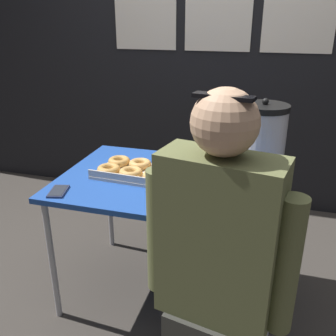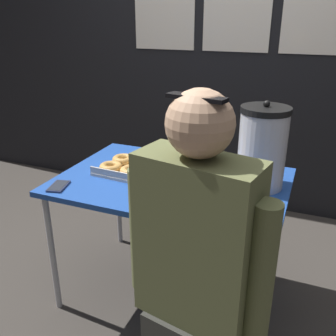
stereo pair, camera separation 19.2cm
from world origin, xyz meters
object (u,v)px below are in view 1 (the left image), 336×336
at_px(cell_phone, 58,191).
at_px(donut_box, 155,173).
at_px(person_seated, 216,279).
at_px(coffee_urn, 261,144).

bearing_deg(cell_phone, donut_box, 23.11).
bearing_deg(donut_box, person_seated, -51.79).
distance_m(donut_box, person_seated, 0.76).
distance_m(coffee_urn, cell_phone, 1.01).
relative_size(donut_box, coffee_urn, 1.59).
xyz_separation_m(coffee_urn, person_seated, (-0.10, -0.71, -0.29)).
xyz_separation_m(donut_box, cell_phone, (-0.39, -0.30, -0.02)).
height_order(donut_box, person_seated, person_seated).
relative_size(donut_box, cell_phone, 4.70).
height_order(cell_phone, person_seated, person_seated).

